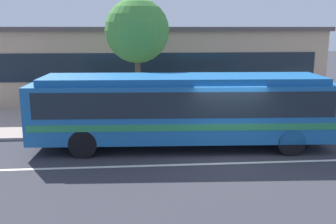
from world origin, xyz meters
TOP-DOWN VIEW (x-y plane):
  - ground_plane at (0.00, 0.00)m, footprint 120.00×120.00m
  - sidewalk_slab at (0.00, 6.51)m, footprint 60.00×8.00m
  - lane_stripe_center at (0.00, -0.80)m, footprint 56.00×0.16m
  - transit_bus at (-1.47, 1.16)m, footprint 11.23×3.04m
  - pedestrian_waiting_near_sign at (-6.31, 3.79)m, footprint 0.46×0.46m
  - pedestrian_walking_along_curb at (1.39, 4.68)m, footprint 0.38×0.38m
  - bus_stop_sign at (2.02, 3.18)m, footprint 0.08×0.44m
  - street_tree_near_stop at (-3.12, 5.30)m, footprint 2.97×2.97m
  - station_building at (-2.08, 12.05)m, footprint 19.99×7.70m

SIDE VIEW (x-z plane):
  - ground_plane at x=0.00m, z-range 0.00..0.00m
  - lane_stripe_center at x=0.00m, z-range 0.00..0.01m
  - sidewalk_slab at x=0.00m, z-range 0.00..0.12m
  - pedestrian_waiting_near_sign at x=-6.31m, z-range 0.27..1.95m
  - pedestrian_walking_along_curb at x=1.39m, z-range 0.27..1.98m
  - transit_bus at x=-1.47m, z-range 0.23..2.96m
  - bus_stop_sign at x=2.02m, z-range 0.46..2.83m
  - station_building at x=-2.08m, z-range 0.01..4.52m
  - street_tree_near_stop at x=-3.12m, z-range 1.46..7.16m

